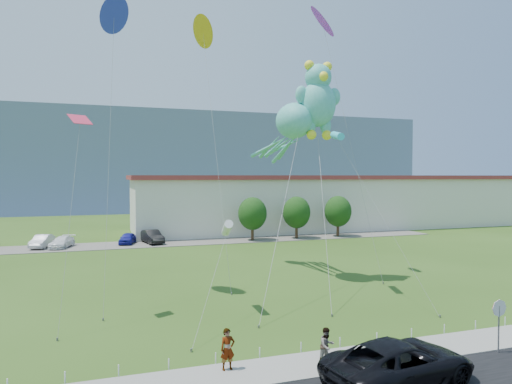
{
  "coord_description": "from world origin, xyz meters",
  "views": [
    {
      "loc": [
        -7.4,
        -20.2,
        8.09
      ],
      "look_at": [
        1.89,
        8.0,
        7.05
      ],
      "focal_mm": 32.0,
      "sensor_mm": 36.0,
      "label": 1
    }
  ],
  "objects_px": {
    "parked_car_white": "(62,242)",
    "suv": "(400,363)",
    "parked_car_silver": "(42,241)",
    "parked_car_black": "(152,237)",
    "parked_car_blue": "(127,238)",
    "stop_sign": "(499,313)",
    "pedestrian_right": "(327,346)",
    "octopus_kite": "(289,131)",
    "pedestrian_left": "(228,349)",
    "warehouse": "(330,201)",
    "teddy_bear_kite": "(318,98)"
  },
  "relations": [
    {
      "from": "parked_car_white",
      "to": "suv",
      "type": "bearing_deg",
      "value": -51.77
    },
    {
      "from": "parked_car_white",
      "to": "parked_car_silver",
      "type": "bearing_deg",
      "value": 179.22
    },
    {
      "from": "parked_car_white",
      "to": "parked_car_black",
      "type": "xyz_separation_m",
      "value": [
        9.96,
        0.32,
        0.16
      ]
    },
    {
      "from": "suv",
      "to": "parked_car_blue",
      "type": "distance_m",
      "value": 42.14
    },
    {
      "from": "stop_sign",
      "to": "pedestrian_right",
      "type": "distance_m",
      "value": 8.2
    },
    {
      "from": "parked_car_black",
      "to": "octopus_kite",
      "type": "relative_size",
      "value": 0.29
    },
    {
      "from": "stop_sign",
      "to": "suv",
      "type": "bearing_deg",
      "value": -167.84
    },
    {
      "from": "pedestrian_left",
      "to": "parked_car_silver",
      "type": "distance_m",
      "value": 39.68
    },
    {
      "from": "pedestrian_left",
      "to": "parked_car_black",
      "type": "height_order",
      "value": "pedestrian_left"
    },
    {
      "from": "pedestrian_right",
      "to": "parked_car_blue",
      "type": "distance_m",
      "value": 39.26
    },
    {
      "from": "parked_car_silver",
      "to": "pedestrian_right",
      "type": "bearing_deg",
      "value": -54.89
    },
    {
      "from": "warehouse",
      "to": "parked_car_black",
      "type": "xyz_separation_m",
      "value": [
        -28.22,
        -8.64,
        -3.28
      ]
    },
    {
      "from": "stop_sign",
      "to": "suv",
      "type": "relative_size",
      "value": 0.4
    },
    {
      "from": "pedestrian_left",
      "to": "octopus_kite",
      "type": "distance_m",
      "value": 21.18
    },
    {
      "from": "teddy_bear_kite",
      "to": "parked_car_silver",
      "type": "bearing_deg",
      "value": 132.93
    },
    {
      "from": "suv",
      "to": "parked_car_black",
      "type": "height_order",
      "value": "suv"
    },
    {
      "from": "pedestrian_right",
      "to": "parked_car_black",
      "type": "height_order",
      "value": "pedestrian_right"
    },
    {
      "from": "pedestrian_right",
      "to": "parked_car_blue",
      "type": "relative_size",
      "value": 0.41
    },
    {
      "from": "parked_car_white",
      "to": "octopus_kite",
      "type": "xyz_separation_m",
      "value": [
        18.65,
        -21.48,
        11.03
      ]
    },
    {
      "from": "pedestrian_right",
      "to": "parked_car_black",
      "type": "xyz_separation_m",
      "value": [
        -3.68,
        38.31,
        -0.03
      ]
    },
    {
      "from": "parked_car_silver",
      "to": "octopus_kite",
      "type": "relative_size",
      "value": 0.27
    },
    {
      "from": "parked_car_silver",
      "to": "teddy_bear_kite",
      "type": "xyz_separation_m",
      "value": [
        22.41,
        -24.09,
        13.28
      ]
    },
    {
      "from": "teddy_bear_kite",
      "to": "parked_car_white",
      "type": "bearing_deg",
      "value": 130.94
    },
    {
      "from": "warehouse",
      "to": "pedestrian_right",
      "type": "bearing_deg",
      "value": -117.59
    },
    {
      "from": "parked_car_blue",
      "to": "octopus_kite",
      "type": "relative_size",
      "value": 0.23
    },
    {
      "from": "parked_car_black",
      "to": "teddy_bear_kite",
      "type": "bearing_deg",
      "value": -79.2
    },
    {
      "from": "suv",
      "to": "parked_car_silver",
      "type": "xyz_separation_m",
      "value": [
        -17.53,
        41.29,
        -0.15
      ]
    },
    {
      "from": "suv",
      "to": "pedestrian_right",
      "type": "relative_size",
      "value": 4.04
    },
    {
      "from": "parked_car_black",
      "to": "teddy_bear_kite",
      "type": "xyz_separation_m",
      "value": [
        10.34,
        -23.71,
        13.21
      ]
    },
    {
      "from": "warehouse",
      "to": "octopus_kite",
      "type": "height_order",
      "value": "octopus_kite"
    },
    {
      "from": "octopus_kite",
      "to": "teddy_bear_kite",
      "type": "bearing_deg",
      "value": -49.34
    },
    {
      "from": "stop_sign",
      "to": "pedestrian_left",
      "type": "relative_size",
      "value": 1.46
    },
    {
      "from": "pedestrian_left",
      "to": "warehouse",
      "type": "bearing_deg",
      "value": 53.38
    },
    {
      "from": "warehouse",
      "to": "octopus_kite",
      "type": "distance_m",
      "value": 36.95
    },
    {
      "from": "pedestrian_right",
      "to": "suv",
      "type": "bearing_deg",
      "value": -67.55
    },
    {
      "from": "suv",
      "to": "parked_car_blue",
      "type": "height_order",
      "value": "suv"
    },
    {
      "from": "suv",
      "to": "parked_car_black",
      "type": "relative_size",
      "value": 1.31
    },
    {
      "from": "stop_sign",
      "to": "pedestrian_left",
      "type": "height_order",
      "value": "stop_sign"
    },
    {
      "from": "parked_car_blue",
      "to": "parked_car_black",
      "type": "xyz_separation_m",
      "value": [
        2.81,
        -0.41,
        0.14
      ]
    },
    {
      "from": "suv",
      "to": "teddy_bear_kite",
      "type": "distance_m",
      "value": 22.18
    },
    {
      "from": "suv",
      "to": "octopus_kite",
      "type": "relative_size",
      "value": 0.39
    },
    {
      "from": "warehouse",
      "to": "parked_car_silver",
      "type": "xyz_separation_m",
      "value": [
        -40.3,
        -8.26,
        -3.35
      ]
    },
    {
      "from": "stop_sign",
      "to": "suv",
      "type": "distance_m",
      "value": 6.48
    },
    {
      "from": "parked_car_black",
      "to": "octopus_kite",
      "type": "height_order",
      "value": "octopus_kite"
    },
    {
      "from": "warehouse",
      "to": "teddy_bear_kite",
      "type": "bearing_deg",
      "value": -118.93
    },
    {
      "from": "pedestrian_left",
      "to": "teddy_bear_kite",
      "type": "relative_size",
      "value": 0.1
    },
    {
      "from": "suv",
      "to": "parked_car_blue",
      "type": "bearing_deg",
      "value": 1.23
    },
    {
      "from": "pedestrian_left",
      "to": "parked_car_white",
      "type": "relative_size",
      "value": 0.4
    },
    {
      "from": "stop_sign",
      "to": "pedestrian_left",
      "type": "bearing_deg",
      "value": 170.74
    },
    {
      "from": "stop_sign",
      "to": "warehouse",
      "type": "bearing_deg",
      "value": 71.1
    }
  ]
}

